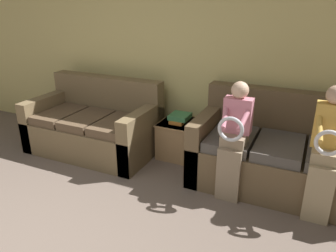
% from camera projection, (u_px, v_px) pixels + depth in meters
% --- Properties ---
extents(wall_back, '(7.99, 0.06, 2.55)m').
position_uv_depth(wall_back, '(161.00, 53.00, 4.36)').
color(wall_back, '#DBCC7F').
rests_on(wall_back, ground_plane).
extents(couch_main, '(1.83, 0.95, 1.01)m').
position_uv_depth(couch_main, '(279.00, 156.00, 3.59)').
color(couch_main, brown).
rests_on(couch_main, ground_plane).
extents(couch_side, '(1.68, 0.95, 0.96)m').
position_uv_depth(couch_side, '(95.00, 127.00, 4.45)').
color(couch_side, brown).
rests_on(couch_side, ground_plane).
extents(child_left_seated, '(0.29, 0.37, 1.21)m').
position_uv_depth(child_left_seated, '(234.00, 136.00, 3.29)').
color(child_left_seated, gray).
rests_on(child_left_seated, ground_plane).
extents(child_right_seated, '(0.29, 0.37, 1.27)m').
position_uv_depth(child_right_seated, '(327.00, 148.00, 2.96)').
color(child_right_seated, tan).
rests_on(child_right_seated, ground_plane).
extents(side_shelf, '(0.47, 0.54, 0.47)m').
position_uv_depth(side_shelf, '(179.00, 138.00, 4.31)').
color(side_shelf, '#9E7A51').
rests_on(side_shelf, ground_plane).
extents(book_stack, '(0.24, 0.29, 0.11)m').
position_uv_depth(book_stack, '(180.00, 118.00, 4.20)').
color(book_stack, orange).
rests_on(book_stack, side_shelf).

